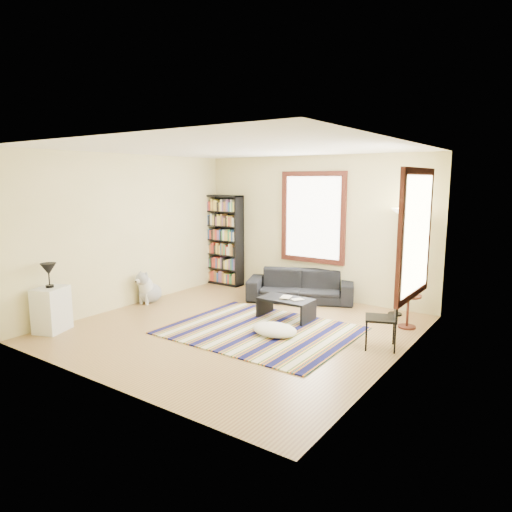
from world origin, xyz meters
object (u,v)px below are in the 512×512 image
Objects in this scene: floor_lamp at (398,263)px; folding_chair at (381,318)px; bookshelf at (224,240)px; coffee_table at (286,309)px; dog at (150,287)px; sofa at (300,286)px; floor_cushion at (275,330)px; white_cabinet at (52,309)px; side_table at (408,311)px.

folding_chair is (0.33, -1.69, -0.50)m from floor_lamp.
bookshelf is 3.02m from coffee_table.
floor_lamp is 4.59m from dog.
coffee_table is 1.84m from folding_chair.
folding_chair is (2.17, -1.59, 0.13)m from sofa.
floor_cushion is 3.01m from dog.
bookshelf is at bearing 140.99° from floor_cushion.
white_cabinet is (-4.45, -2.22, -0.08)m from folding_chair.
white_cabinet is at bearing -144.72° from sofa.
white_cabinet is (-4.12, -3.91, -0.58)m from floor_lamp.
sofa is 2.90× the size of white_cabinet.
floor_lamp reaches higher than sofa.
dog is at bearing -95.30° from bookshelf.
side_table is (0.38, -0.58, -0.66)m from floor_lamp.
dog is (-0.19, -2.04, -0.69)m from bookshelf.
floor_lamp is at bearing 41.63° from coffee_table.
folding_chair is (1.78, -0.40, 0.25)m from coffee_table.
sofa is 1.95m from floor_lamp.
sofa reaches higher than floor_cushion.
dog is at bearing -167.80° from coffee_table.
bookshelf reaches higher than sofa.
folding_chair is at bearing -60.00° from sofa.
folding_chair is at bearing -4.36° from dog.
sofa is at bearing 38.75° from white_cabinet.
bookshelf is (-2.12, 0.27, 0.70)m from sofa.
dog reaches higher than floor_cushion.
floor_cushion is 0.83× the size of folding_chair.
side_table is 4.71m from dog.
sofa is 1.02× the size of bookshelf.
side_table is at bearing 16.09° from white_cabinet.
folding_chair is at bearing -23.41° from bookshelf.
sofa is 2.85× the size of floor_cushion.
floor_lamp is at bearing 80.03° from folding_chair.
bookshelf is 4.47m from side_table.
sofa is 1.26m from coffee_table.
floor_lamp is (1.16, 2.10, 0.84)m from floor_cushion.
floor_lamp reaches higher than coffee_table.
sofa is at bearing 108.87° from floor_cushion.
floor_cushion is 2.17m from side_table.
bookshelf is 2.22× the size of coffee_table.
dog is (-2.31, -1.77, 0.01)m from sofa.
white_cabinet is (-2.96, -1.81, 0.26)m from floor_cushion.
sofa is at bearing 108.23° from coffee_table.
sofa is 2.27m from side_table.
dog reaches higher than side_table.
folding_chair is (-0.05, -1.10, 0.16)m from side_table.
side_table is 0.63× the size of folding_chair.
dog is at bearing 175.64° from floor_cushion.
white_cabinet is at bearing -136.49° from floor_lamp.
bookshelf is 3.72m from floor_cushion.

